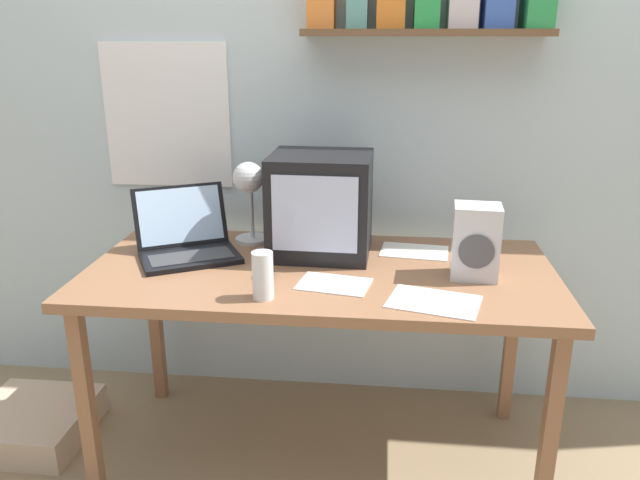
# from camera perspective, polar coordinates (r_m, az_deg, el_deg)

# --- Properties ---
(ground_plane) EXTENTS (12.00, 12.00, 0.00)m
(ground_plane) POSITION_cam_1_polar(r_m,az_deg,el_deg) (2.48, 0.00, -18.84)
(ground_plane) COLOR #947C5B
(back_wall) EXTENTS (5.60, 0.24, 2.60)m
(back_wall) POSITION_cam_1_polar(r_m,az_deg,el_deg) (2.49, 1.45, 14.00)
(back_wall) COLOR silver
(back_wall) RESTS_ON ground_plane
(corner_desk) EXTENTS (1.57, 0.75, 0.74)m
(corner_desk) POSITION_cam_1_polar(r_m,az_deg,el_deg) (2.13, 0.00, -4.15)
(corner_desk) COLOR #916242
(corner_desk) RESTS_ON ground_plane
(crt_monitor) EXTENTS (0.36, 0.32, 0.36)m
(crt_monitor) POSITION_cam_1_polar(r_m,az_deg,el_deg) (2.20, 0.06, 3.24)
(crt_monitor) COLOR black
(crt_monitor) RESTS_ON corner_desk
(laptop) EXTENTS (0.43, 0.42, 0.23)m
(laptop) POSITION_cam_1_polar(r_m,az_deg,el_deg) (2.27, -12.16, 0.12)
(laptop) COLOR black
(laptop) RESTS_ON corner_desk
(desk_lamp) EXTENTS (0.13, 0.19, 0.32)m
(desk_lamp) POSITION_cam_1_polar(r_m,az_deg,el_deg) (2.28, -6.51, 4.73)
(desk_lamp) COLOR silver
(desk_lamp) RESTS_ON corner_desk
(juice_glass) EXTENTS (0.06, 0.06, 0.15)m
(juice_glass) POSITION_cam_1_polar(r_m,az_deg,el_deg) (1.86, -5.25, -3.46)
(juice_glass) COLOR white
(juice_glass) RESTS_ON corner_desk
(space_heater) EXTENTS (0.16, 0.14, 0.24)m
(space_heater) POSITION_cam_1_polar(r_m,az_deg,el_deg) (2.06, 14.05, -0.16)
(space_heater) COLOR silver
(space_heater) RESTS_ON corner_desk
(computer_mouse) EXTENTS (0.06, 0.11, 0.03)m
(computer_mouse) POSITION_cam_1_polar(r_m,az_deg,el_deg) (2.04, -5.06, -2.93)
(computer_mouse) COLOR black
(computer_mouse) RESTS_ON corner_desk
(open_notebook) EXTENTS (0.30, 0.24, 0.00)m
(open_notebook) POSITION_cam_1_polar(r_m,az_deg,el_deg) (1.88, 10.37, -5.57)
(open_notebook) COLOR white
(open_notebook) RESTS_ON corner_desk
(loose_paper_near_monitor) EXTENTS (0.25, 0.19, 0.00)m
(loose_paper_near_monitor) POSITION_cam_1_polar(r_m,az_deg,el_deg) (1.97, 1.29, -4.05)
(loose_paper_near_monitor) COLOR silver
(loose_paper_near_monitor) RESTS_ON corner_desk
(printed_handout) EXTENTS (0.26, 0.19, 0.00)m
(printed_handout) POSITION_cam_1_polar(r_m,az_deg,el_deg) (2.29, 8.62, -1.03)
(printed_handout) COLOR white
(printed_handout) RESTS_ON corner_desk
(floor_cushion) EXTENTS (0.42, 0.42, 0.12)m
(floor_cushion) POSITION_cam_1_polar(r_m,az_deg,el_deg) (2.76, -24.77, -14.96)
(floor_cushion) COLOR #CBAE8F
(floor_cushion) RESTS_ON ground_plane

